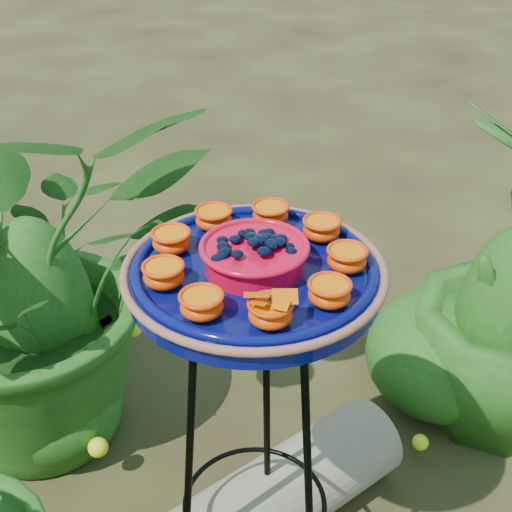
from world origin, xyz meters
name	(u,v)px	position (x,y,z in m)	size (l,w,h in m)	color
tripod_stand	(255,428)	(-0.02, 0.00, 0.50)	(0.32, 0.33, 0.82)	black
feeder_dish	(254,269)	(-0.02, 0.00, 0.85)	(0.44, 0.44, 0.10)	#060B50
driftwood_log	(284,492)	(0.03, 0.18, 0.10)	(0.20, 0.20, 0.61)	gray
shrub_back_left	(33,273)	(-0.64, 0.46, 0.50)	(0.89, 0.77, 0.99)	#1C4C14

